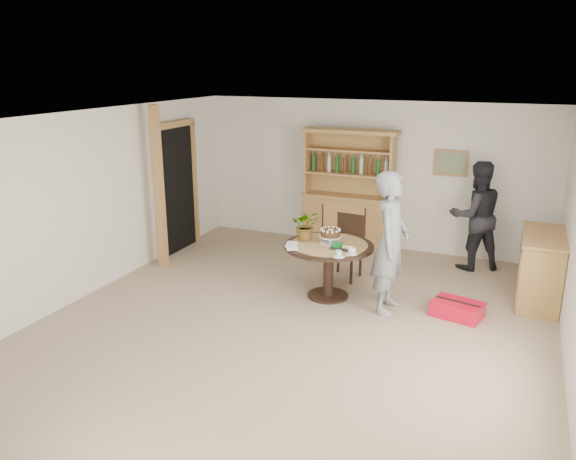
# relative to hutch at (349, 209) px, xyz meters

# --- Properties ---
(ground) EXTENTS (7.00, 7.00, 0.00)m
(ground) POSITION_rel_hutch_xyz_m (0.30, -3.24, -0.69)
(ground) COLOR tan
(ground) RESTS_ON ground
(room_shell) EXTENTS (6.04, 7.04, 2.52)m
(room_shell) POSITION_rel_hutch_xyz_m (0.30, -3.23, 1.05)
(room_shell) COLOR white
(room_shell) RESTS_ON ground
(doorway) EXTENTS (0.13, 1.10, 2.18)m
(doorway) POSITION_rel_hutch_xyz_m (-2.63, -1.24, 0.42)
(doorway) COLOR black
(doorway) RESTS_ON ground
(pine_post) EXTENTS (0.12, 0.12, 2.50)m
(pine_post) POSITION_rel_hutch_xyz_m (-2.40, -2.04, 0.56)
(pine_post) COLOR tan
(pine_post) RESTS_ON ground
(hutch) EXTENTS (1.62, 0.54, 2.04)m
(hutch) POSITION_rel_hutch_xyz_m (0.00, 0.00, 0.00)
(hutch) COLOR #AF8E4A
(hutch) RESTS_ON ground
(sideboard) EXTENTS (0.54, 1.26, 0.94)m
(sideboard) POSITION_rel_hutch_xyz_m (3.04, -1.24, -0.22)
(sideboard) COLOR #AF8E4A
(sideboard) RESTS_ON ground
(dining_table) EXTENTS (1.20, 1.20, 0.76)m
(dining_table) POSITION_rel_hutch_xyz_m (0.39, -2.18, -0.08)
(dining_table) COLOR black
(dining_table) RESTS_ON ground
(dining_chair) EXTENTS (0.46, 0.46, 0.95)m
(dining_chair) POSITION_rel_hutch_xyz_m (0.40, -1.35, -0.15)
(dining_chair) COLOR black
(dining_chair) RESTS_ON ground
(birthday_cake) EXTENTS (0.30, 0.30, 0.20)m
(birthday_cake) POSITION_rel_hutch_xyz_m (0.39, -2.13, 0.19)
(birthday_cake) COLOR white
(birthday_cake) RESTS_ON dining_table
(flower_vase) EXTENTS (0.47, 0.44, 0.42)m
(flower_vase) POSITION_rel_hutch_xyz_m (0.04, -2.13, 0.28)
(flower_vase) COLOR #3F7233
(flower_vase) RESTS_ON dining_table
(gift_tray) EXTENTS (0.30, 0.20, 0.08)m
(gift_tray) POSITION_rel_hutch_xyz_m (0.61, -2.31, 0.10)
(gift_tray) COLOR black
(gift_tray) RESTS_ON dining_table
(coffee_cup_a) EXTENTS (0.15, 0.15, 0.09)m
(coffee_cup_a) POSITION_rel_hutch_xyz_m (0.79, -2.46, 0.11)
(coffee_cup_a) COLOR white
(coffee_cup_a) RESTS_ON dining_table
(coffee_cup_b) EXTENTS (0.15, 0.15, 0.08)m
(coffee_cup_b) POSITION_rel_hutch_xyz_m (0.67, -2.63, 0.11)
(coffee_cup_b) COLOR white
(coffee_cup_b) RESTS_ON dining_table
(napkins) EXTENTS (0.24, 0.33, 0.03)m
(napkins) POSITION_rel_hutch_xyz_m (-0.02, -2.50, 0.09)
(napkins) COLOR white
(napkins) RESTS_ON dining_table
(teen_boy) EXTENTS (0.45, 0.67, 1.82)m
(teen_boy) POSITION_rel_hutch_xyz_m (1.24, -2.28, 0.22)
(teen_boy) COLOR gray
(teen_boy) RESTS_ON ground
(adult_person) EXTENTS (1.03, 0.96, 1.69)m
(adult_person) POSITION_rel_hutch_xyz_m (2.09, -0.24, 0.16)
(adult_person) COLOR black
(adult_person) RESTS_ON ground
(red_suitcase) EXTENTS (0.67, 0.53, 0.21)m
(red_suitcase) POSITION_rel_hutch_xyz_m (2.11, -2.15, -0.59)
(red_suitcase) COLOR red
(red_suitcase) RESTS_ON ground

